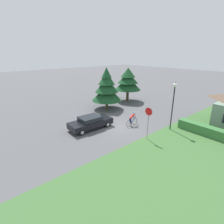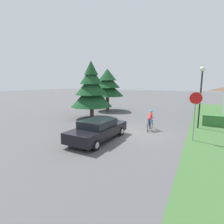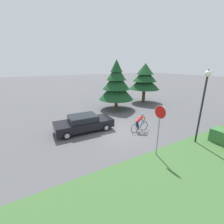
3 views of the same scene
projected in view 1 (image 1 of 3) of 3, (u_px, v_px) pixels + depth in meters
ground_plane at (119, 127)px, 18.89m from camera, size 140.00×140.00×0.00m
sedan_left_lane at (91, 122)px, 18.27m from camera, size 2.05×4.64×1.33m
cyclist at (132, 119)px, 18.94m from camera, size 0.44×1.71×1.53m
stop_sign at (148, 117)px, 15.52m from camera, size 0.76×0.09×3.06m
street_lamp at (174, 96)px, 17.09m from camera, size 0.39×0.39×4.91m
conifer_tall_near at (107, 88)px, 23.92m from camera, size 4.11×4.11×5.74m
conifer_tall_far at (128, 80)px, 27.66m from camera, size 4.16×4.16×5.35m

